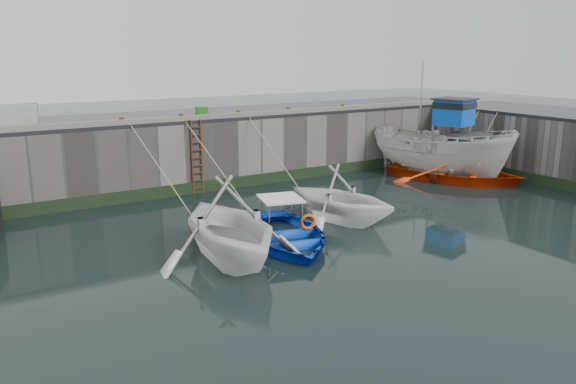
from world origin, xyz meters
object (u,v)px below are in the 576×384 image
bollard_b (181,117)px  ladder (197,157)px  boat_far_orange (455,171)px  boat_near_white (230,259)px  boat_near_blacktrim (340,220)px  bollard_c (239,114)px  bollard_a (122,121)px  bollard_e (343,107)px  boat_near_blue (285,242)px  boat_far_white (440,152)px  bollard_d (288,110)px  fish_crate (202,110)px

bollard_b → ladder: bearing=-33.9°
boat_far_orange → boat_near_white: bearing=171.2°
boat_near_blacktrim → bollard_c: size_ratio=15.91×
boat_near_white → boat_near_blacktrim: boat_near_white is taller
bollard_a → bollard_e: size_ratio=1.00×
boat_near_blue → boat_near_white: bearing=-153.8°
ladder → bollard_a: bearing=173.6°
boat_far_orange → bollard_b: bearing=135.6°
ladder → boat_far_white: boat_far_white is taller
bollard_d → bollard_e: 3.20m
boat_near_white → boat_near_blacktrim: 5.34m
boat_far_white → bollard_a: boat_far_white is taller
bollard_d → boat_near_white: bearing=-130.9°
boat_near_blue → boat_far_orange: bearing=31.4°
boat_far_orange → bollard_d: (-6.72, 4.37, 2.88)m
bollard_c → bollard_e: same height
boat_near_blue → boat_near_blacktrim: size_ratio=1.14×
bollard_d → boat_near_blue: bearing=-122.4°
boat_near_blue → fish_crate: 10.70m
boat_near_white → boat_near_blue: boat_near_white is taller
bollard_a → bollard_d: same height
boat_near_blacktrim → boat_far_white: 9.46m
boat_far_white → boat_far_orange: bearing=-103.7°
bollard_c → bollard_b: bearing=180.0°
boat_near_blue → bollard_b: 8.50m
fish_crate → bollard_c: 2.37m
boat_near_blacktrim → bollard_c: 7.61m
bollard_c → ladder: bearing=-171.3°
bollard_d → bollard_b: bearing=180.0°
boat_near_blacktrim → bollard_d: 7.85m
boat_near_blue → bollard_c: 8.82m
boat_near_blacktrim → boat_far_white: bearing=4.8°
bollard_d → boat_far_white: bearing=-26.8°
boat_near_blue → bollard_a: bollard_a is taller
boat_far_white → boat_far_orange: (0.03, -1.00, -0.80)m
ladder → fish_crate: 3.39m
boat_near_white → bollard_a: (-0.63, 8.26, 3.30)m
boat_far_orange → bollard_d: 8.52m
bollard_b → bollard_e: (8.50, 0.00, 0.00)m
boat_near_blacktrim → bollard_a: 9.54m
boat_far_orange → bollard_b: boat_far_orange is taller
boat_near_blue → bollard_e: bollard_e is taller
ladder → bollard_c: 2.81m
boat_near_white → boat_far_white: 14.75m
boat_near_white → bollard_a: bollard_a is taller
ladder → bollard_a: bollard_a is taller
boat_near_blue → fish_crate: bearing=96.1°
boat_near_white → bollard_e: bollard_e is taller
fish_crate → bollard_d: fish_crate is taller
ladder → bollard_e: 8.19m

